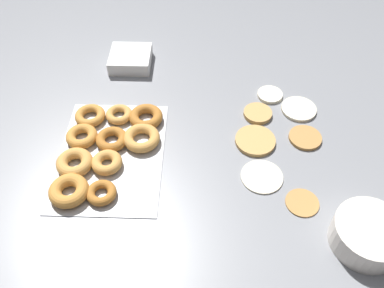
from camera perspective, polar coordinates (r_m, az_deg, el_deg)
The scene contains 11 objects.
ground_plane at distance 1.19m, azimuth 5.20°, elevation -0.84°, with size 3.00×3.00×0.00m, color gray.
pancake_0 at distance 1.29m, azimuth 9.21°, elevation 4.25°, with size 0.09×0.09×0.01m, color tan.
pancake_1 at distance 1.13m, azimuth 9.79°, elevation -4.46°, with size 0.12×0.12×0.01m, color beige.
pancake_2 at distance 1.25m, azimuth 15.59°, elevation 0.86°, with size 0.10×0.10×0.01m, color #B27F42.
pancake_3 at distance 1.11m, azimuth 15.23°, elevation -7.89°, with size 0.09×0.09×0.01m, color #B27F42.
pancake_4 at distance 1.34m, azimuth 14.75°, elevation 4.77°, with size 0.11×0.11×0.01m, color beige.
pancake_5 at distance 1.21m, azimuth 8.87°, elevation 0.48°, with size 0.12×0.12×0.01m, color tan.
pancake_6 at distance 1.37m, azimuth 10.89°, elevation 6.80°, with size 0.08×0.08×0.01m, color silver.
donut_tray at distance 1.19m, azimuth -11.99°, elevation -0.62°, with size 0.41×0.30×0.04m.
batter_bowl at distance 1.07m, azimuth 23.46°, elevation -11.59°, with size 0.17×0.17×0.07m.
container_stack at distance 1.47m, azimuth -8.61°, elevation 11.70°, with size 0.14×0.14×0.05m.
Camera 1 is at (0.77, -0.08, 0.90)m, focal length 38.00 mm.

